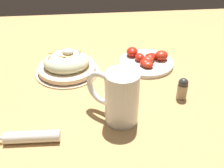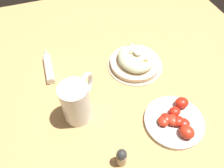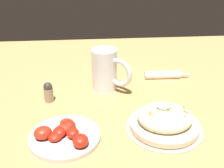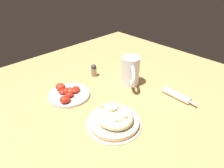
{
  "view_description": "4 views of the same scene",
  "coord_description": "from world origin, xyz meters",
  "px_view_note": "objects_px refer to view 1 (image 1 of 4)",
  "views": [
    {
      "loc": [
        0.04,
        0.74,
        0.54
      ],
      "look_at": [
        -0.03,
        0.02,
        0.05
      ],
      "focal_mm": 47.56,
      "sensor_mm": 36.0,
      "label": 1
    },
    {
      "loc": [
        -0.46,
        0.14,
        0.66
      ],
      "look_at": [
        -0.01,
        -0.02,
        0.07
      ],
      "focal_mm": 36.16,
      "sensor_mm": 36.0,
      "label": 2
    },
    {
      "loc": [
        -0.1,
        -0.78,
        0.48
      ],
      "look_at": [
        -0.03,
        0.03,
        0.06
      ],
      "focal_mm": 43.75,
      "sensor_mm": 36.0,
      "label": 3
    },
    {
      "loc": [
        0.51,
        -0.55,
        0.55
      ],
      "look_at": [
        -0.05,
        -0.01,
        0.05
      ],
      "focal_mm": 31.15,
      "sensor_mm": 36.0,
      "label": 4
    }
  ],
  "objects_px": {
    "salt_shaker": "(182,88)",
    "tomato_plate": "(147,61)",
    "beer_mug": "(120,99)",
    "salad_plate": "(67,65)",
    "napkin_roll": "(31,137)"
  },
  "relations": [
    {
      "from": "napkin_roll",
      "to": "salt_shaker",
      "type": "relative_size",
      "value": 2.51
    },
    {
      "from": "tomato_plate",
      "to": "beer_mug",
      "type": "bearing_deg",
      "value": 65.37
    },
    {
      "from": "salad_plate",
      "to": "tomato_plate",
      "type": "bearing_deg",
      "value": -175.3
    },
    {
      "from": "beer_mug",
      "to": "tomato_plate",
      "type": "xyz_separation_m",
      "value": [
        -0.13,
        -0.29,
        -0.05
      ]
    },
    {
      "from": "napkin_roll",
      "to": "tomato_plate",
      "type": "distance_m",
      "value": 0.51
    },
    {
      "from": "salt_shaker",
      "to": "tomato_plate",
      "type": "bearing_deg",
      "value": -72.9
    },
    {
      "from": "beer_mug",
      "to": "tomato_plate",
      "type": "height_order",
      "value": "beer_mug"
    },
    {
      "from": "napkin_roll",
      "to": "salad_plate",
      "type": "bearing_deg",
      "value": -103.83
    },
    {
      "from": "napkin_roll",
      "to": "salt_shaker",
      "type": "height_order",
      "value": "salt_shaker"
    },
    {
      "from": "salt_shaker",
      "to": "beer_mug",
      "type": "bearing_deg",
      "value": 21.54
    },
    {
      "from": "salt_shaker",
      "to": "salad_plate",
      "type": "bearing_deg",
      "value": -28.4
    },
    {
      "from": "beer_mug",
      "to": "salad_plate",
      "type": "bearing_deg",
      "value": -60.56
    },
    {
      "from": "beer_mug",
      "to": "napkin_roll",
      "type": "relative_size",
      "value": 0.85
    },
    {
      "from": "salad_plate",
      "to": "salt_shaker",
      "type": "bearing_deg",
      "value": 151.6
    },
    {
      "from": "salad_plate",
      "to": "napkin_roll",
      "type": "height_order",
      "value": "salad_plate"
    }
  ]
}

